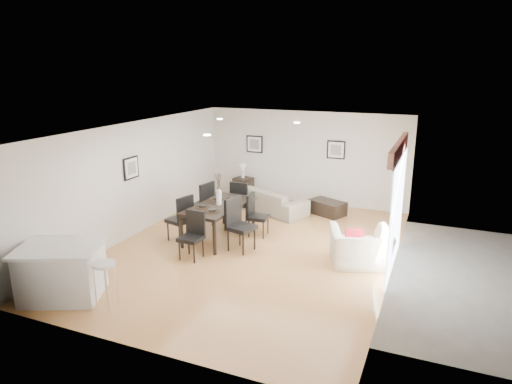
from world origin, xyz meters
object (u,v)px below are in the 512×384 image
at_px(armchair, 360,247).
at_px(dining_chair_efar, 255,212).
at_px(dining_chair_enear, 238,221).
at_px(coffee_table, 327,208).
at_px(sofa, 269,200).
at_px(dining_chair_foot, 241,200).
at_px(dining_chair_wnear, 182,216).
at_px(dining_chair_head, 193,232).
at_px(dining_chair_wfar, 203,203).
at_px(bar_stool, 104,269).
at_px(kitchen_island, 62,271).
at_px(dining_table, 219,208).
at_px(side_table, 243,188).

height_order(armchair, dining_chair_efar, dining_chair_efar).
xyz_separation_m(dining_chair_enear, coffee_table, (1.22, 3.18, -0.47)).
distance_m(sofa, dining_chair_foot, 1.23).
xyz_separation_m(dining_chair_wnear, dining_chair_head, (0.70, -0.71, -0.05)).
height_order(dining_chair_wnear, dining_chair_wfar, dining_chair_wfar).
xyz_separation_m(dining_chair_wnear, dining_chair_foot, (0.70, 1.74, -0.00)).
bearing_deg(dining_chair_head, dining_chair_wfar, 114.22).
bearing_deg(dining_chair_head, bar_stool, -94.68).
height_order(dining_chair_wfar, kitchen_island, dining_chair_wfar).
bearing_deg(dining_chair_enear, kitchen_island, 162.25).
relative_size(dining_table, dining_chair_foot, 1.86).
height_order(dining_chair_wfar, side_table, dining_chair_wfar).
height_order(dining_chair_wnear, dining_chair_head, dining_chair_wnear).
relative_size(armchair, kitchen_island, 0.70).
bearing_deg(dining_chair_head, side_table, 102.87).
bearing_deg(side_table, dining_table, -75.40).
relative_size(dining_chair_wnear, dining_chair_enear, 0.93).
bearing_deg(dining_chair_wnear, dining_chair_wfar, -165.19).
relative_size(dining_chair_wfar, bar_stool, 1.44).
height_order(dining_chair_wnear, dining_chair_enear, dining_chair_enear).
height_order(dining_chair_head, kitchen_island, dining_chair_head).
height_order(armchair, dining_chair_enear, dining_chair_enear).
distance_m(dining_chair_wnear, coffee_table, 4.18).
bearing_deg(sofa, dining_chair_foot, 95.71).
relative_size(armchair, bar_stool, 1.44).
relative_size(dining_table, dining_chair_enear, 1.73).
xyz_separation_m(sofa, dining_chair_wnear, (-1.02, -2.89, 0.28)).
height_order(dining_chair_foot, coffee_table, dining_chair_foot).
bearing_deg(dining_chair_efar, side_table, 25.61).
distance_m(dining_chair_head, kitchen_island, 2.70).
bearing_deg(dining_chair_foot, dining_chair_head, 90.92).
relative_size(dining_chair_wnear, dining_chair_head, 1.08).
xyz_separation_m(dining_table, bar_stool, (-0.28, -3.62, -0.04)).
xyz_separation_m(dining_chair_efar, bar_stool, (-0.98, -4.11, 0.13)).
xyz_separation_m(armchair, dining_chair_wfar, (-4.02, 0.75, 0.28)).
bearing_deg(sofa, dining_chair_wfar, 83.41).
distance_m(dining_chair_efar, dining_chair_foot, 1.02).
distance_m(dining_table, side_table, 3.40).
bearing_deg(bar_stool, dining_table, 85.55).
bearing_deg(dining_chair_wnear, dining_chair_foot, 173.50).
height_order(dining_chair_head, side_table, dining_chair_head).
distance_m(dining_chair_efar, bar_stool, 4.23).
relative_size(dining_chair_efar, bar_stool, 1.26).
bearing_deg(dining_chair_wnear, bar_stool, 22.96).
distance_m(dining_chair_enear, dining_chair_head, 1.03).
distance_m(sofa, dining_chair_wfar, 2.18).
bearing_deg(dining_chair_head, dining_chair_wnear, 136.76).
bearing_deg(bar_stool, dining_chair_efar, 76.55).
bearing_deg(dining_chair_foot, dining_chair_wnear, 68.99).
xyz_separation_m(sofa, dining_table, (-0.32, -2.37, 0.41)).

